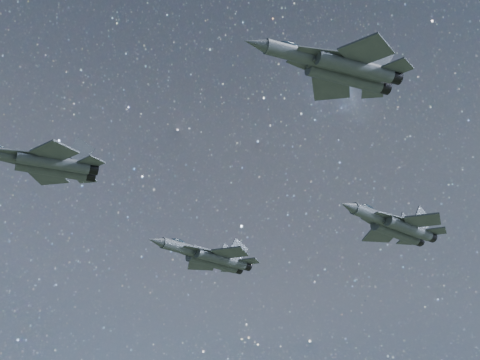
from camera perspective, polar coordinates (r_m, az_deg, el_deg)
name	(u,v)px	position (r m, az deg, el deg)	size (l,w,h in m)	color
jet_lead	(41,162)	(71.11, -16.63, 1.47)	(15.01, 10.67, 3.82)	#333840
jet_left	(209,257)	(90.74, -2.68, -6.55)	(16.66, 11.09, 4.23)	#333840
jet_right	(338,67)	(61.07, 8.32, 9.55)	(15.66, 11.07, 3.97)	#333840
jet_slot	(395,226)	(83.79, 13.09, -3.81)	(16.63, 11.05, 4.23)	#333840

